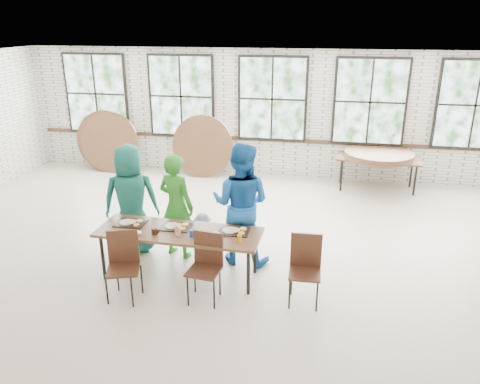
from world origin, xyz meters
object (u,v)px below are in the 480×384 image
object	(u,v)px
chair_near_right	(206,261)
chair_near_left	(123,259)
dining_table	(179,234)
storage_table	(378,160)

from	to	relation	value
chair_near_right	chair_near_left	bearing A→B (deg)	-164.05
dining_table	chair_near_right	bearing A→B (deg)	-40.06
dining_table	chair_near_left	xyz separation A→B (m)	(-0.59, -0.64, -0.13)
chair_near_left	chair_near_right	size ratio (longest dim) A/B	1.00
chair_near_left	storage_table	distance (m)	6.36
dining_table	chair_near_left	bearing A→B (deg)	-131.31
dining_table	storage_table	bearing A→B (deg)	56.13
chair_near_left	chair_near_right	distance (m)	1.14
dining_table	chair_near_right	world-z (taller)	chair_near_right
dining_table	storage_table	world-z (taller)	same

